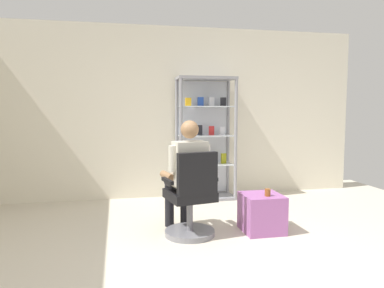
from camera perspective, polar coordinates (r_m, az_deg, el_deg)
ground_plane at (r=3.30m, az=6.79°, el=-19.90°), size 7.20×7.20×0.00m
back_wall at (r=5.91m, az=-2.33°, el=4.87°), size 6.00×0.10×2.70m
display_cabinet_main at (r=5.77m, az=1.99°, el=1.02°), size 0.90×0.45×1.90m
office_chair at (r=4.07m, az=-0.06°, el=-9.01°), size 0.61×0.57×0.96m
seated_shopkeeper at (r=4.15m, az=-0.94°, el=-4.23°), size 0.54×0.61×1.29m
storage_crate at (r=4.37m, az=10.80°, el=-10.49°), size 0.44×0.45×0.43m
tea_glass at (r=4.24m, az=11.69°, el=-7.39°), size 0.07×0.07×0.08m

